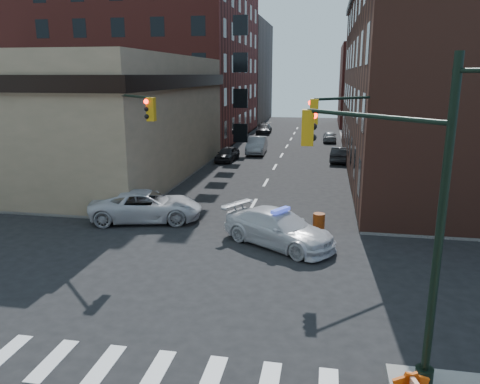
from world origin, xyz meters
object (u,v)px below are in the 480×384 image
at_px(pickup, 147,206).
at_px(barricade_nw_a, 100,196).
at_px(barrel_road, 319,224).
at_px(parked_car_enear, 340,155).
at_px(pedestrian_a, 107,191).
at_px(pedestrian_b, 104,194).
at_px(barrel_bank, 149,206).
at_px(parked_car_wfar, 257,145).
at_px(parked_car_wnear, 227,154).
at_px(police_car, 279,228).

distance_m(pickup, barricade_nw_a, 4.41).
distance_m(barrel_road, barricade_nw_a, 13.26).
height_order(parked_car_enear, pedestrian_a, pedestrian_a).
xyz_separation_m(pedestrian_b, barrel_bank, (2.61, 0.12, -0.59)).
bearing_deg(pedestrian_a, barrel_bank, 23.88).
xyz_separation_m(parked_car_wfar, parked_car_enear, (8.05, -3.24, -0.15)).
bearing_deg(pedestrian_a, pedestrian_b, -50.30).
xyz_separation_m(barrel_bank, barricade_nw_a, (-3.47, 1.00, 0.15)).
xyz_separation_m(parked_car_wnear, barricade_nw_a, (-4.40, -16.04, -0.05)).
bearing_deg(barricade_nw_a, police_car, -9.35).
bearing_deg(barricade_nw_a, barrel_road, 1.38).
height_order(police_car, pedestrian_b, pedestrian_b).
distance_m(parked_car_wfar, barricade_nw_a, 21.69).
relative_size(barrel_road, barrel_bank, 1.15).
xyz_separation_m(police_car, barrel_bank, (-7.71, 3.66, -0.36)).
distance_m(pickup, barrel_road, 9.17).
height_order(pedestrian_b, barricade_nw_a, pedestrian_b).
distance_m(parked_car_wfar, parked_car_enear, 8.68).
xyz_separation_m(police_car, parked_car_wnear, (-6.78, 20.70, -0.15)).
relative_size(police_car, parked_car_wfar, 1.11).
bearing_deg(parked_car_enear, pedestrian_a, 59.49).
height_order(parked_car_wfar, barrel_bank, parked_car_wfar).
distance_m(parked_car_wnear, parked_car_wfar, 5.10).
bearing_deg(pedestrian_a, barrel_road, 22.79).
distance_m(pickup, barrel_bank, 1.30).
bearing_deg(pickup, police_car, -121.55).
xyz_separation_m(parked_car_enear, barrel_bank, (-11.00, -18.47, -0.22)).
bearing_deg(pickup, barrel_bank, 3.06).
xyz_separation_m(parked_car_wnear, parked_car_enear, (10.07, 1.43, 0.02)).
relative_size(parked_car_wnear, parked_car_wfar, 0.77).
height_order(barrel_bank, barricade_nw_a, barricade_nw_a).
distance_m(police_car, parked_car_wnear, 21.78).
height_order(parked_car_wnear, parked_car_enear, parked_car_enear).
bearing_deg(parked_car_wnear, pedestrian_a, -97.35).
distance_m(pedestrian_a, barricade_nw_a, 1.11).
height_order(parked_car_wnear, parked_car_wfar, parked_car_wfar).
relative_size(pedestrian_b, barrel_bank, 1.97).
xyz_separation_m(police_car, barrel_road, (1.79, 1.93, -0.29)).
height_order(police_car, barrel_road, police_car).
bearing_deg(pickup, parked_car_wfar, -19.57).
bearing_deg(pedestrian_b, police_car, -47.61).
distance_m(parked_car_enear, barrel_bank, 21.50).
bearing_deg(pedestrian_b, pedestrian_a, 68.23).
bearing_deg(parked_car_enear, pedestrian_b, 60.42).
bearing_deg(barrel_bank, barrel_road, -10.32).
xyz_separation_m(parked_car_wnear, pedestrian_a, (-3.61, -16.62, 0.45)).
distance_m(pedestrian_a, pedestrian_b, 0.54).
relative_size(pedestrian_b, barricade_nw_a, 1.48).
relative_size(parked_car_wnear, barrel_bank, 4.26).
xyz_separation_m(police_car, barricade_nw_a, (-11.18, 4.66, -0.21)).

